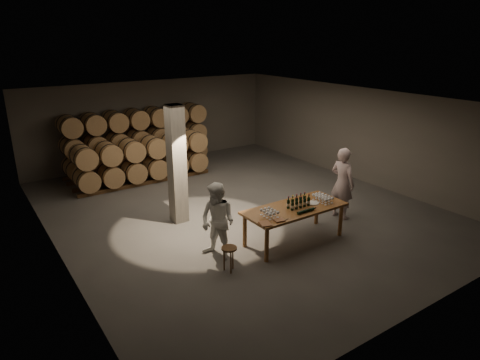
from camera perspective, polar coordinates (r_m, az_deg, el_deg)
room at (r=11.43m, az=-8.42°, el=1.99°), size 12.00×12.00×12.00m
tasting_table at (r=10.52m, az=7.30°, el=-4.15°), size 2.60×1.10×0.90m
barrel_stack_back at (r=16.31m, az=-13.49°, el=5.34°), size 5.48×0.95×2.31m
barrel_stack_front at (r=15.00m, az=-12.81°, el=2.75°), size 4.70×0.95×1.57m
bottle_cluster at (r=10.48m, az=7.81°, el=-3.02°), size 0.60×0.23×0.30m
lying_bottles at (r=10.22m, az=8.79°, el=-4.09°), size 0.59×0.07×0.07m
glass_cluster_left at (r=9.89m, az=3.96°, el=-4.22°), size 0.30×0.41×0.16m
glass_cluster_right at (r=10.91m, az=10.98°, el=-2.21°), size 0.30×0.52×0.17m
plate at (r=10.79m, az=9.65°, el=-3.02°), size 0.31×0.31×0.02m
notebook_near at (r=9.71m, az=5.26°, el=-5.35°), size 0.26×0.22×0.03m
notebook_corner at (r=9.52m, az=3.39°, el=-5.83°), size 0.31×0.35×0.03m
pen at (r=9.77m, az=6.18°, el=-5.28°), size 0.15×0.05×0.01m
stool at (r=9.30m, az=-1.45°, el=-9.54°), size 0.34×0.34×0.57m
person_man at (r=12.05m, az=13.48°, el=-0.42°), size 0.56×0.78×2.01m
person_woman at (r=9.67m, az=-3.00°, el=-5.53°), size 0.95×1.06×1.79m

